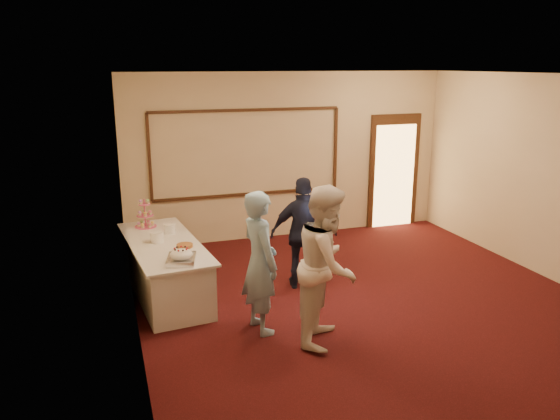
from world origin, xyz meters
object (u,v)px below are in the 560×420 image
object	(u,v)px
woman	(327,265)
guest	(304,233)
cupcake_stand	(145,216)
tart	(185,246)
buffet_table	(165,268)
plate_stack_b	(170,228)
pavlova_tray	(181,256)
man	(260,262)
plate_stack_a	(157,237)

from	to	relation	value
woman	guest	xyz separation A→B (m)	(0.30, 1.54, -0.12)
cupcake_stand	tart	world-z (taller)	cupcake_stand
buffet_table	plate_stack_b	bearing A→B (deg)	70.07
pavlova_tray	tart	bearing A→B (deg)	77.00
buffet_table	tart	bearing A→B (deg)	-54.68
tart	man	world-z (taller)	man
guest	pavlova_tray	bearing A→B (deg)	30.67
tart	plate_stack_a	bearing A→B (deg)	132.43
pavlova_tray	man	size ratio (longest dim) A/B	0.30
plate_stack_a	man	xyz separation A→B (m)	(1.05, -1.42, 0.02)
man	plate_stack_a	bearing A→B (deg)	26.20
buffet_table	plate_stack_a	distance (m)	0.47
plate_stack_b	woman	world-z (taller)	woman
plate_stack_b	guest	world-z (taller)	guest
plate_stack_a	plate_stack_b	distance (m)	0.42
pavlova_tray	plate_stack_a	world-z (taller)	pavlova_tray
plate_stack_a	plate_stack_b	world-z (taller)	plate_stack_a
man	tart	bearing A→B (deg)	23.98
woman	guest	bearing A→B (deg)	22.59
buffet_table	man	world-z (taller)	man
cupcake_stand	man	size ratio (longest dim) A/B	0.27
plate_stack_b	guest	distance (m)	1.93
tart	guest	bearing A→B (deg)	0.01
woman	cupcake_stand	bearing A→B (deg)	67.30
cupcake_stand	plate_stack_b	world-z (taller)	cupcake_stand
cupcake_stand	tart	xyz separation A→B (m)	(0.41, -1.15, -0.14)
buffet_table	plate_stack_b	distance (m)	0.60
cupcake_stand	woman	world-z (taller)	woman
plate_stack_b	cupcake_stand	bearing A→B (deg)	124.47
woman	plate_stack_b	bearing A→B (deg)	67.16
plate_stack_a	tart	distance (m)	0.48
man	pavlova_tray	bearing A→B (deg)	46.35
pavlova_tray	cupcake_stand	bearing A→B (deg)	99.89
plate_stack_b	tart	distance (m)	0.72
pavlova_tray	man	distance (m)	1.01
plate_stack_a	man	bearing A→B (deg)	-53.60
buffet_table	cupcake_stand	xyz separation A→B (m)	(-0.17, 0.81, 0.55)
plate_stack_b	plate_stack_a	bearing A→B (deg)	-120.58
cupcake_stand	guest	size ratio (longest dim) A/B	0.29
tart	woman	distance (m)	2.08
man	woman	world-z (taller)	woman
pavlova_tray	man	bearing A→B (deg)	-33.46
plate_stack_a	guest	xyz separation A→B (m)	(2.01, -0.35, -0.04)
plate_stack_a	guest	distance (m)	2.04
pavlova_tray	cupcake_stand	world-z (taller)	cupcake_stand
woman	guest	distance (m)	1.57
plate_stack_a	guest	world-z (taller)	guest
pavlova_tray	plate_stack_b	xyz separation A→B (m)	(0.01, 1.22, -0.00)
buffet_table	cupcake_stand	size ratio (longest dim) A/B	5.11
tart	cupcake_stand	bearing A→B (deg)	109.52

